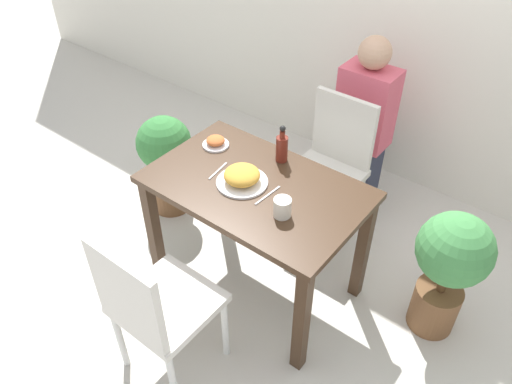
{
  "coord_description": "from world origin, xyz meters",
  "views": [
    {
      "loc": [
        1.19,
        -1.53,
        2.29
      ],
      "look_at": [
        0.0,
        0.0,
        0.69
      ],
      "focal_mm": 35.0,
      "sensor_mm": 36.0,
      "label": 1
    }
  ],
  "objects_px": {
    "drink_cup": "(282,207)",
    "potted_plant_right": "(450,265)",
    "side_plate": "(216,142)",
    "chair_far": "(331,161)",
    "food_plate": "(242,177)",
    "chair_near": "(153,305)",
    "sauce_bottle": "(282,147)",
    "person_figure": "(363,125)",
    "potted_plant_left": "(166,157)"
  },
  "relations": [
    {
      "from": "chair_near",
      "to": "drink_cup",
      "type": "height_order",
      "value": "chair_near"
    },
    {
      "from": "drink_cup",
      "to": "person_figure",
      "type": "relative_size",
      "value": 0.08
    },
    {
      "from": "potted_plant_right",
      "to": "sauce_bottle",
      "type": "bearing_deg",
      "value": -173.26
    },
    {
      "from": "food_plate",
      "to": "potted_plant_left",
      "type": "distance_m",
      "value": 0.93
    },
    {
      "from": "side_plate",
      "to": "chair_near",
      "type": "bearing_deg",
      "value": -66.42
    },
    {
      "from": "food_plate",
      "to": "potted_plant_left",
      "type": "xyz_separation_m",
      "value": [
        -0.83,
        0.22,
        -0.37
      ]
    },
    {
      "from": "drink_cup",
      "to": "sauce_bottle",
      "type": "height_order",
      "value": "sauce_bottle"
    },
    {
      "from": "drink_cup",
      "to": "potted_plant_right",
      "type": "xyz_separation_m",
      "value": [
        0.69,
        0.46,
        -0.32
      ]
    },
    {
      "from": "side_plate",
      "to": "drink_cup",
      "type": "height_order",
      "value": "drink_cup"
    },
    {
      "from": "food_plate",
      "to": "potted_plant_left",
      "type": "relative_size",
      "value": 0.37
    },
    {
      "from": "chair_far",
      "to": "sauce_bottle",
      "type": "relative_size",
      "value": 4.25
    },
    {
      "from": "chair_near",
      "to": "potted_plant_right",
      "type": "distance_m",
      "value": 1.43
    },
    {
      "from": "potted_plant_right",
      "to": "drink_cup",
      "type": "bearing_deg",
      "value": -146.16
    },
    {
      "from": "food_plate",
      "to": "sauce_bottle",
      "type": "bearing_deg",
      "value": 81.65
    },
    {
      "from": "food_plate",
      "to": "person_figure",
      "type": "bearing_deg",
      "value": 84.48
    },
    {
      "from": "chair_far",
      "to": "potted_plant_right",
      "type": "xyz_separation_m",
      "value": [
        0.88,
        -0.32,
        -0.05
      ]
    },
    {
      "from": "side_plate",
      "to": "potted_plant_right",
      "type": "height_order",
      "value": "side_plate"
    },
    {
      "from": "chair_near",
      "to": "potted_plant_right",
      "type": "relative_size",
      "value": 1.19
    },
    {
      "from": "chair_near",
      "to": "sauce_bottle",
      "type": "distance_m",
      "value": 1.02
    },
    {
      "from": "potted_plant_left",
      "to": "person_figure",
      "type": "relative_size",
      "value": 0.59
    },
    {
      "from": "side_plate",
      "to": "sauce_bottle",
      "type": "xyz_separation_m",
      "value": [
        0.36,
        0.11,
        0.06
      ]
    },
    {
      "from": "drink_cup",
      "to": "chair_far",
      "type": "bearing_deg",
      "value": 103.34
    },
    {
      "from": "potted_plant_left",
      "to": "person_figure",
      "type": "xyz_separation_m",
      "value": [
        0.93,
        0.88,
        0.17
      ]
    },
    {
      "from": "side_plate",
      "to": "person_figure",
      "type": "distance_m",
      "value": 1.05
    },
    {
      "from": "drink_cup",
      "to": "sauce_bottle",
      "type": "xyz_separation_m",
      "value": [
        -0.26,
        0.35,
        0.03
      ]
    },
    {
      "from": "food_plate",
      "to": "side_plate",
      "type": "relative_size",
      "value": 1.78
    },
    {
      "from": "chair_far",
      "to": "sauce_bottle",
      "type": "distance_m",
      "value": 0.54
    },
    {
      "from": "side_plate",
      "to": "potted_plant_right",
      "type": "bearing_deg",
      "value": 9.71
    },
    {
      "from": "chair_far",
      "to": "potted_plant_right",
      "type": "relative_size",
      "value": 1.19
    },
    {
      "from": "chair_far",
      "to": "chair_near",
      "type": "bearing_deg",
      "value": -92.39
    },
    {
      "from": "potted_plant_left",
      "to": "sauce_bottle",
      "type": "bearing_deg",
      "value": 3.88
    },
    {
      "from": "chair_far",
      "to": "potted_plant_right",
      "type": "height_order",
      "value": "chair_far"
    },
    {
      "from": "drink_cup",
      "to": "person_figure",
      "type": "xyz_separation_m",
      "value": [
        -0.19,
        1.18,
        -0.21
      ]
    },
    {
      "from": "potted_plant_right",
      "to": "chair_far",
      "type": "bearing_deg",
      "value": 159.78
    },
    {
      "from": "chair_far",
      "to": "food_plate",
      "type": "distance_m",
      "value": 0.77
    },
    {
      "from": "potted_plant_left",
      "to": "side_plate",
      "type": "bearing_deg",
      "value": -6.08
    },
    {
      "from": "chair_near",
      "to": "potted_plant_left",
      "type": "height_order",
      "value": "chair_near"
    },
    {
      "from": "potted_plant_left",
      "to": "potted_plant_right",
      "type": "relative_size",
      "value": 0.92
    },
    {
      "from": "side_plate",
      "to": "potted_plant_left",
      "type": "xyz_separation_m",
      "value": [
        -0.5,
        0.05,
        -0.35
      ]
    },
    {
      "from": "chair_near",
      "to": "chair_far",
      "type": "xyz_separation_m",
      "value": [
        0.06,
        1.4,
        0.0
      ]
    },
    {
      "from": "chair_near",
      "to": "side_plate",
      "type": "height_order",
      "value": "chair_near"
    },
    {
      "from": "potted_plant_left",
      "to": "potted_plant_right",
      "type": "xyz_separation_m",
      "value": [
        1.81,
        0.17,
        0.06
      ]
    },
    {
      "from": "chair_far",
      "to": "side_plate",
      "type": "distance_m",
      "value": 0.74
    },
    {
      "from": "chair_near",
      "to": "sauce_bottle",
      "type": "height_order",
      "value": "sauce_bottle"
    },
    {
      "from": "food_plate",
      "to": "sauce_bottle",
      "type": "height_order",
      "value": "sauce_bottle"
    },
    {
      "from": "chair_far",
      "to": "sauce_bottle",
      "type": "xyz_separation_m",
      "value": [
        -0.07,
        -0.43,
        0.31
      ]
    },
    {
      "from": "food_plate",
      "to": "person_figure",
      "type": "xyz_separation_m",
      "value": [
        0.11,
        1.1,
        -0.2
      ]
    },
    {
      "from": "food_plate",
      "to": "sauce_bottle",
      "type": "xyz_separation_m",
      "value": [
        0.04,
        0.28,
        0.04
      ]
    },
    {
      "from": "sauce_bottle",
      "to": "potted_plant_right",
      "type": "relative_size",
      "value": 0.28
    },
    {
      "from": "side_plate",
      "to": "person_figure",
      "type": "height_order",
      "value": "person_figure"
    }
  ]
}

